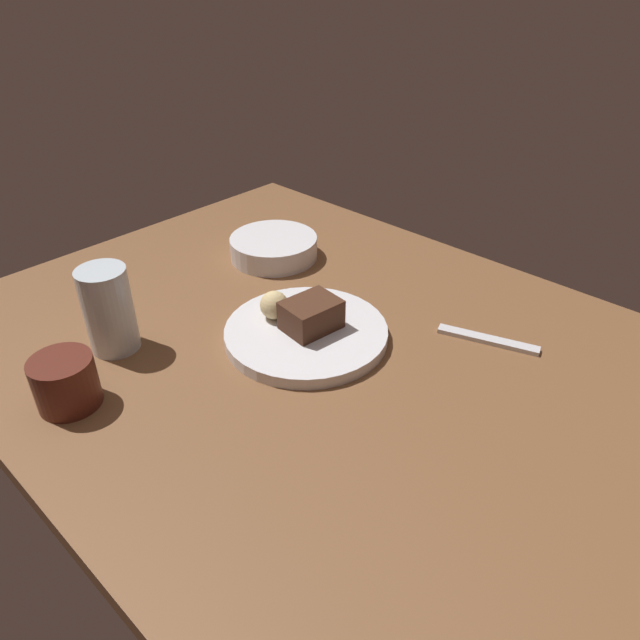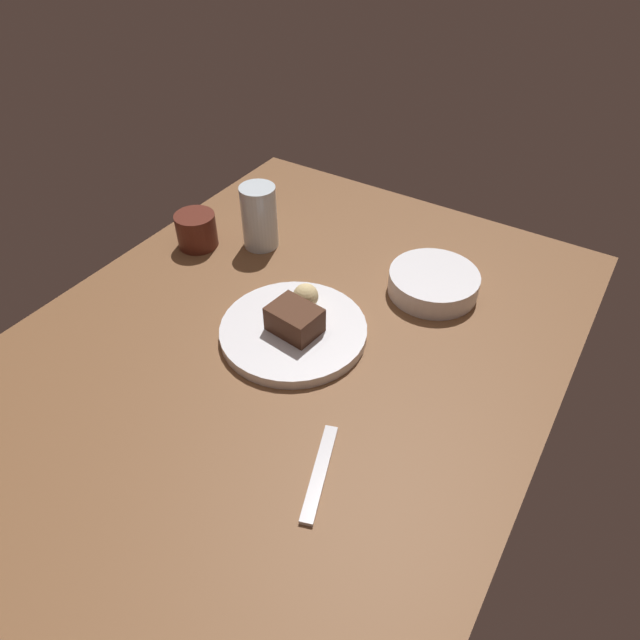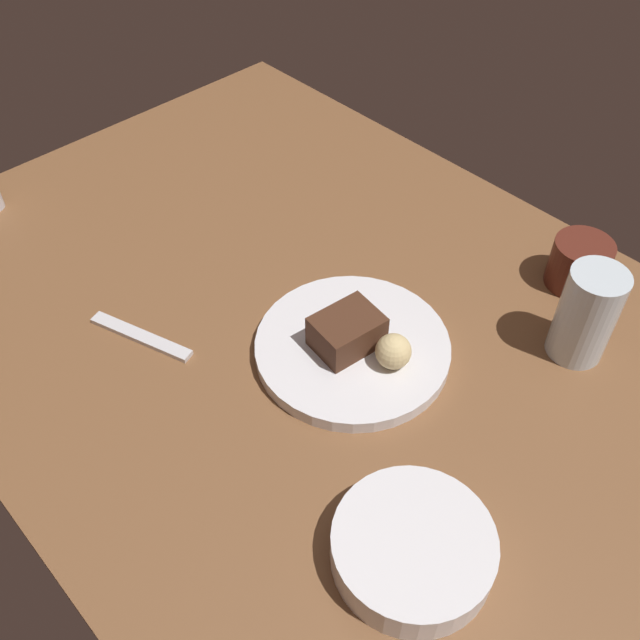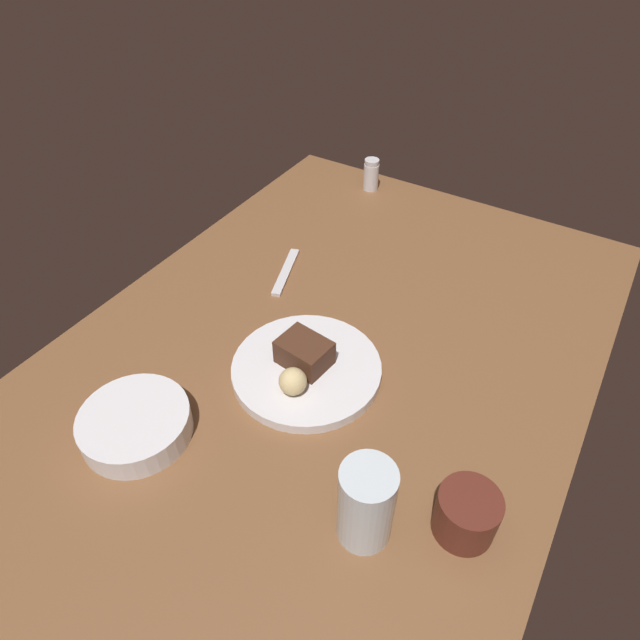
# 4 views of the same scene
# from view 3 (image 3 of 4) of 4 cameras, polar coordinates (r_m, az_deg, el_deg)

# --- Properties ---
(dining_table) EXTENTS (1.20, 0.84, 0.03)m
(dining_table) POSITION_cam_3_polar(r_m,az_deg,el_deg) (0.94, -0.57, -0.81)
(dining_table) COLOR brown
(dining_table) RESTS_ON ground
(dessert_plate) EXTENTS (0.25, 0.25, 0.02)m
(dessert_plate) POSITION_cam_3_polar(r_m,az_deg,el_deg) (0.89, 2.47, -2.38)
(dessert_plate) COLOR silver
(dessert_plate) RESTS_ON dining_table
(chocolate_cake_slice) EXTENTS (0.07, 0.09, 0.05)m
(chocolate_cake_slice) POSITION_cam_3_polar(r_m,az_deg,el_deg) (0.87, 2.18, -0.93)
(chocolate_cake_slice) COLOR #472819
(chocolate_cake_slice) RESTS_ON dessert_plate
(bread_roll) EXTENTS (0.04, 0.04, 0.04)m
(bread_roll) POSITION_cam_3_polar(r_m,az_deg,el_deg) (0.85, 5.93, -2.53)
(bread_roll) COLOR #DBC184
(bread_roll) RESTS_ON dessert_plate
(water_glass) EXTENTS (0.07, 0.07, 0.13)m
(water_glass) POSITION_cam_3_polar(r_m,az_deg,el_deg) (0.91, 20.70, 0.42)
(water_glass) COLOR silver
(water_glass) RESTS_ON dining_table
(side_bowl) EXTENTS (0.16, 0.16, 0.04)m
(side_bowl) POSITION_cam_3_polar(r_m,az_deg,el_deg) (0.74, 7.49, -17.79)
(side_bowl) COLOR silver
(side_bowl) RESTS_ON dining_table
(coffee_cup) EXTENTS (0.08, 0.08, 0.07)m
(coffee_cup) POSITION_cam_3_polar(r_m,az_deg,el_deg) (1.02, 20.17, 4.29)
(coffee_cup) COLOR #562319
(coffee_cup) RESTS_ON dining_table
(dessert_spoon) EXTENTS (0.15, 0.07, 0.01)m
(dessert_spoon) POSITION_cam_3_polar(r_m,az_deg,el_deg) (0.94, -14.25, -1.30)
(dessert_spoon) COLOR silver
(dessert_spoon) RESTS_ON dining_table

